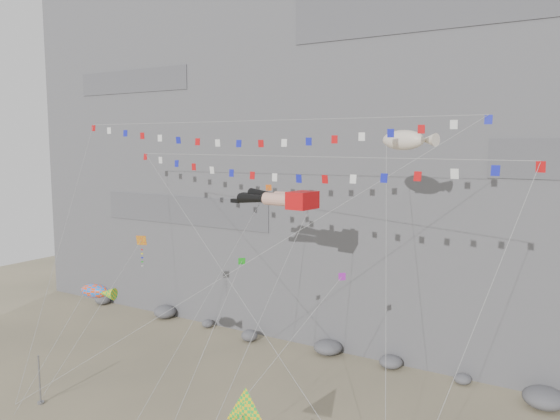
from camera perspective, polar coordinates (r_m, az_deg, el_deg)
cliff at (r=62.21m, az=11.55°, el=12.23°), size 80.00×28.00×50.00m
talus_boulders at (r=51.54m, az=5.02°, el=-14.14°), size 60.00×3.00×1.20m
anchor_pole_left at (r=45.60m, az=-23.83°, el=-15.91°), size 0.12×0.12×3.70m
legs_kite at (r=39.32m, az=0.07°, el=1.18°), size 7.03×16.47×21.20m
flag_banner_upper at (r=40.99m, az=-3.23°, el=9.25°), size 33.63×11.76×27.11m
flag_banner_lower at (r=36.92m, az=0.70°, el=5.61°), size 31.77×10.43×22.43m
harlequin_kite at (r=44.93m, az=-14.33°, el=-3.16°), size 4.17×8.53×14.11m
fish_windsock at (r=41.47m, az=-18.81°, el=-8.03°), size 5.99×5.07×10.38m
delta_kite at (r=30.31m, az=-3.71°, el=-20.37°), size 4.51×5.28×7.74m
blimp_windsock at (r=37.93m, az=12.73°, el=7.09°), size 5.73×12.72×22.63m
small_kite_a at (r=42.37m, az=-1.57°, el=1.69°), size 1.34×17.08×22.73m
small_kite_b at (r=34.71m, az=6.17°, el=-7.34°), size 6.38×10.20×15.51m
small_kite_c at (r=36.73m, az=-4.19°, el=-5.77°), size 1.06×9.83×14.52m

